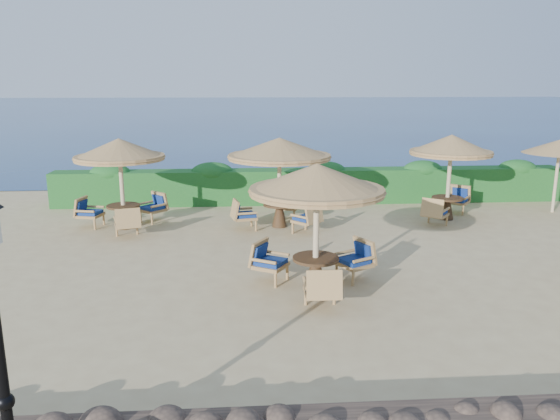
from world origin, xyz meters
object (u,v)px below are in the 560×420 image
Objects in this scene: cafe_set_0 at (317,201)px; cafe_set_3 at (279,161)px; cafe_set_4 at (450,158)px; cafe_set_2 at (120,166)px; extra_parasol at (560,147)px; lamp_post at (1,369)px.

cafe_set_0 is 5.08m from cafe_set_3.
cafe_set_3 is 1.14× the size of cafe_set_4.
cafe_set_0 is at bearing -85.46° from cafe_set_3.
cafe_set_0 and cafe_set_2 have the same top height.
cafe_set_4 is at bearing -169.81° from extra_parasol.
cafe_set_4 is at bearing 48.82° from cafe_set_0.
cafe_set_2 is (-4.98, 5.19, -0.04)m from cafe_set_0.
cafe_set_3 is at bearing -172.40° from extra_parasol.
cafe_set_3 is at bearing 94.54° from cafe_set_0.
cafe_set_2 is at bearing -177.65° from cafe_set_4.
lamp_post reaches higher than cafe_set_4.
cafe_set_0 is 7.43m from cafe_set_4.
cafe_set_2 and cafe_set_3 have the same top height.
lamp_post is at bearing -136.40° from extra_parasol.
lamp_post is 11.32m from cafe_set_3.
cafe_set_3 is (-9.17, -1.22, -0.21)m from extra_parasol.
extra_parasol is 0.79× the size of cafe_set_3.
cafe_set_0 is 1.02× the size of cafe_set_2.
cafe_set_3 is at bearing -174.31° from cafe_set_4.
cafe_set_3 and cafe_set_4 have the same top height.
cafe_set_0 is (3.83, 5.71, 0.35)m from lamp_post.
extra_parasol is 9.25m from cafe_set_3.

